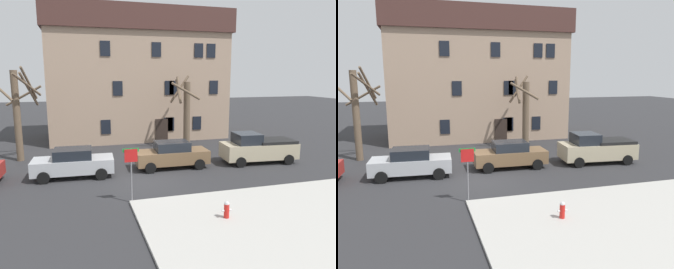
# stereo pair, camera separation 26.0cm
# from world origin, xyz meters

# --- Properties ---
(ground_plane) EXTENTS (120.00, 120.00, 0.00)m
(ground_plane) POSITION_xyz_m (0.00, 0.00, 0.00)
(ground_plane) COLOR #2D2D30
(sidewalk_slab) EXTENTS (11.79, 7.15, 0.12)m
(sidewalk_slab) POSITION_xyz_m (4.63, -6.50, 0.06)
(sidewalk_slab) COLOR #B7B5AD
(sidewalk_slab) RESTS_ON ground_plane
(building_main) EXTENTS (16.45, 8.27, 11.65)m
(building_main) POSITION_xyz_m (2.32, 13.91, 5.90)
(building_main) COLOR tan
(building_main) RESTS_ON ground_plane
(tree_bare_near) EXTENTS (3.32, 3.32, 6.47)m
(tree_bare_near) POSITION_xyz_m (-7.22, 6.69, 3.52)
(tree_bare_near) COLOR brown
(tree_bare_near) RESTS_ON ground_plane
(tree_bare_mid) EXTENTS (2.13, 2.86, 5.86)m
(tree_bare_mid) POSITION_xyz_m (5.10, 7.44, 3.06)
(tree_bare_mid) COLOR brown
(tree_bare_mid) RESTS_ON ground_plane
(car_silver_sedan) EXTENTS (4.68, 2.21, 1.71)m
(car_silver_sedan) POSITION_xyz_m (-3.74, 1.87, 0.86)
(car_silver_sedan) COLOR #B7BABF
(car_silver_sedan) RESTS_ON ground_plane
(car_brown_sedan) EXTENTS (4.69, 2.06, 1.72)m
(car_brown_sedan) POSITION_xyz_m (2.34, 2.14, 0.86)
(car_brown_sedan) COLOR brown
(car_brown_sedan) RESTS_ON ground_plane
(pickup_truck_beige) EXTENTS (5.16, 2.57, 2.05)m
(pickup_truck_beige) POSITION_xyz_m (8.38, 1.81, 0.99)
(pickup_truck_beige) COLOR #C6B793
(pickup_truck_beige) RESTS_ON ground_plane
(fire_hydrant) EXTENTS (0.42, 0.22, 0.71)m
(fire_hydrant) POSITION_xyz_m (2.29, -5.83, 0.49)
(fire_hydrant) COLOR red
(fire_hydrant) RESTS_ON sidewalk_slab
(street_sign_pole) EXTENTS (0.76, 0.07, 2.61)m
(street_sign_pole) POSITION_xyz_m (-1.13, -2.87, 1.84)
(street_sign_pole) COLOR slate
(street_sign_pole) RESTS_ON ground_plane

